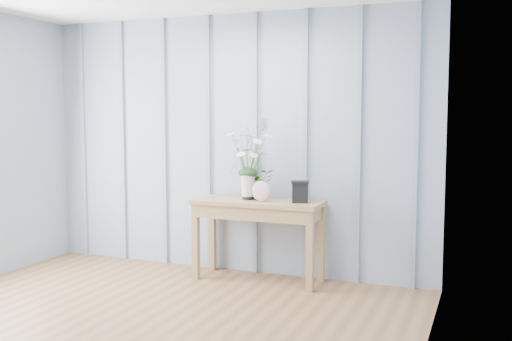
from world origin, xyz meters
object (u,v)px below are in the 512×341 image
at_px(sideboard, 258,212).
at_px(carved_box, 300,192).
at_px(daisy_vase, 248,156).
at_px(felt_disc_vessel, 261,191).

xyz_separation_m(sideboard, carved_box, (0.40, 0.00, 0.21)).
bearing_deg(daisy_vase, felt_disc_vessel, -23.95).
bearing_deg(sideboard, felt_disc_vessel, -48.99).
bearing_deg(carved_box, felt_disc_vessel, -169.03).
bearing_deg(sideboard, daisy_vase, 176.68).
xyz_separation_m(sideboard, felt_disc_vessel, (0.06, -0.06, 0.21)).
relative_size(felt_disc_vessel, carved_box, 0.96).
xyz_separation_m(sideboard, daisy_vase, (-0.10, 0.01, 0.52)).
bearing_deg(sideboard, carved_box, 0.44).
distance_m(sideboard, daisy_vase, 0.53).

